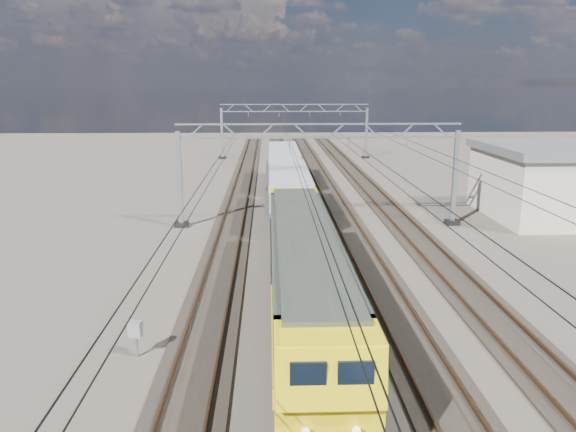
{
  "coord_description": "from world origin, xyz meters",
  "views": [
    {
      "loc": [
        -3.42,
        -34.03,
        9.72
      ],
      "look_at": [
        -2.34,
        -3.17,
        2.4
      ],
      "focal_mm": 35.0,
      "sensor_mm": 36.0,
      "label": 1
    }
  ],
  "objects_px": {
    "trackside_cabinet": "(135,330)",
    "hopper_wagon_lead": "(289,190)",
    "locomotive": "(304,269)",
    "catenary_gantry_far": "(294,129)",
    "catenary_gantry_mid": "(319,170)",
    "hopper_wagon_mid": "(283,163)"
  },
  "relations": [
    {
      "from": "trackside_cabinet",
      "to": "catenary_gantry_mid",
      "type": "bearing_deg",
      "value": 74.84
    },
    {
      "from": "catenary_gantry_mid",
      "to": "trackside_cabinet",
      "type": "xyz_separation_m",
      "value": [
        -8.28,
        -19.12,
        -2.85
      ]
    },
    {
      "from": "catenary_gantry_mid",
      "to": "catenary_gantry_far",
      "type": "distance_m",
      "value": 36.0
    },
    {
      "from": "locomotive",
      "to": "trackside_cabinet",
      "type": "height_order",
      "value": "locomotive"
    },
    {
      "from": "catenary_gantry_far",
      "to": "hopper_wagon_lead",
      "type": "distance_m",
      "value": 34.63
    },
    {
      "from": "locomotive",
      "to": "hopper_wagon_mid",
      "type": "height_order",
      "value": "locomotive"
    },
    {
      "from": "locomotive",
      "to": "catenary_gantry_far",
      "type": "bearing_deg",
      "value": 87.81
    },
    {
      "from": "trackside_cabinet",
      "to": "hopper_wagon_lead",
      "type": "bearing_deg",
      "value": 81.29
    },
    {
      "from": "catenary_gantry_mid",
      "to": "locomotive",
      "type": "xyz_separation_m",
      "value": [
        -2.0,
        -16.22,
        -1.58
      ]
    },
    {
      "from": "locomotive",
      "to": "catenary_gantry_mid",
      "type": "bearing_deg",
      "value": 82.97
    },
    {
      "from": "hopper_wagon_mid",
      "to": "locomotive",
      "type": "bearing_deg",
      "value": -90.0
    },
    {
      "from": "catenary_gantry_mid",
      "to": "hopper_wagon_lead",
      "type": "relative_size",
      "value": 1.53
    },
    {
      "from": "catenary_gantry_mid",
      "to": "locomotive",
      "type": "height_order",
      "value": "catenary_gantry_mid"
    },
    {
      "from": "hopper_wagon_lead",
      "to": "catenary_gantry_far",
      "type": "bearing_deg",
      "value": 86.68
    },
    {
      "from": "hopper_wagon_lead",
      "to": "hopper_wagon_mid",
      "type": "relative_size",
      "value": 1.0
    },
    {
      "from": "hopper_wagon_mid",
      "to": "trackside_cabinet",
      "type": "height_order",
      "value": "hopper_wagon_mid"
    },
    {
      "from": "catenary_gantry_far",
      "to": "trackside_cabinet",
      "type": "distance_m",
      "value": 55.81
    },
    {
      "from": "locomotive",
      "to": "trackside_cabinet",
      "type": "xyz_separation_m",
      "value": [
        -6.28,
        -2.89,
        -1.27
      ]
    },
    {
      "from": "hopper_wagon_lead",
      "to": "locomotive",
      "type": "bearing_deg",
      "value": -90.0
    },
    {
      "from": "catenary_gantry_mid",
      "to": "locomotive",
      "type": "bearing_deg",
      "value": -97.03
    },
    {
      "from": "catenary_gantry_far",
      "to": "catenary_gantry_mid",
      "type": "bearing_deg",
      "value": -90.0
    },
    {
      "from": "locomotive",
      "to": "hopper_wagon_lead",
      "type": "relative_size",
      "value": 1.62
    }
  ]
}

